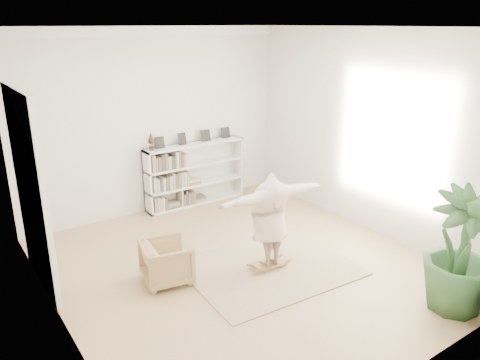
{
  "coord_description": "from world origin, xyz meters",
  "views": [
    {
      "loc": [
        -3.81,
        -5.38,
        3.66
      ],
      "look_at": [
        0.22,
        0.4,
        1.28
      ],
      "focal_mm": 35.0,
      "sensor_mm": 36.0,
      "label": 1
    }
  ],
  "objects_px": {
    "armchair": "(167,262)",
    "rocker_board": "(269,264)",
    "person": "(270,217)",
    "houseplant": "(461,251)",
    "bookshelf": "(195,174)"
  },
  "relations": [
    {
      "from": "bookshelf",
      "to": "rocker_board",
      "type": "distance_m",
      "value": 3.2
    },
    {
      "from": "bookshelf",
      "to": "rocker_board",
      "type": "relative_size",
      "value": 4.59
    },
    {
      "from": "houseplant",
      "to": "armchair",
      "type": "bearing_deg",
      "value": 135.38
    },
    {
      "from": "bookshelf",
      "to": "rocker_board",
      "type": "xyz_separation_m",
      "value": [
        -0.47,
        -3.11,
        -0.57
      ]
    },
    {
      "from": "bookshelf",
      "to": "person",
      "type": "height_order",
      "value": "bookshelf"
    },
    {
      "from": "rocker_board",
      "to": "person",
      "type": "xyz_separation_m",
      "value": [
        0.0,
        -0.0,
        0.8
      ]
    },
    {
      "from": "rocker_board",
      "to": "houseplant",
      "type": "bearing_deg",
      "value": -55.24
    },
    {
      "from": "rocker_board",
      "to": "person",
      "type": "height_order",
      "value": "person"
    },
    {
      "from": "person",
      "to": "houseplant",
      "type": "xyz_separation_m",
      "value": [
        1.38,
        -2.25,
        -0.03
      ]
    },
    {
      "from": "armchair",
      "to": "houseplant",
      "type": "distance_m",
      "value": 4.03
    },
    {
      "from": "armchair",
      "to": "rocker_board",
      "type": "distance_m",
      "value": 1.59
    },
    {
      "from": "rocker_board",
      "to": "person",
      "type": "relative_size",
      "value": 0.26
    },
    {
      "from": "houseplant",
      "to": "bookshelf",
      "type": "bearing_deg",
      "value": 99.65
    },
    {
      "from": "rocker_board",
      "to": "armchair",
      "type": "bearing_deg",
      "value": 162.5
    },
    {
      "from": "bookshelf",
      "to": "person",
      "type": "distance_m",
      "value": 3.16
    }
  ]
}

